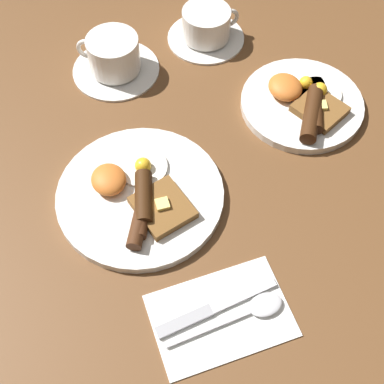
{
  "coord_description": "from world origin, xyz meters",
  "views": [
    {
      "loc": [
        0.46,
        -0.11,
        0.72
      ],
      "look_at": [
        0.04,
        0.07,
        0.03
      ],
      "focal_mm": 50.0,
      "sensor_mm": 36.0,
      "label": 1
    }
  ],
  "objects_px": {
    "breakfast_plate_near": "(140,195)",
    "teacup_far": "(206,27)",
    "breakfast_plate_far": "(304,102)",
    "teacup_near": "(114,58)",
    "knife": "(210,310)",
    "spoon": "(254,309)"
  },
  "relations": [
    {
      "from": "breakfast_plate_near",
      "to": "breakfast_plate_far",
      "type": "bearing_deg",
      "value": 101.35
    },
    {
      "from": "teacup_far",
      "to": "breakfast_plate_far",
      "type": "bearing_deg",
      "value": 19.39
    },
    {
      "from": "breakfast_plate_near",
      "to": "teacup_near",
      "type": "bearing_deg",
      "value": 168.64
    },
    {
      "from": "breakfast_plate_far",
      "to": "spoon",
      "type": "xyz_separation_m",
      "value": [
        0.31,
        -0.26,
        -0.01
      ]
    },
    {
      "from": "breakfast_plate_far",
      "to": "knife",
      "type": "bearing_deg",
      "value": -47.87
    },
    {
      "from": "knife",
      "to": "breakfast_plate_far",
      "type": "bearing_deg",
      "value": 40.62
    },
    {
      "from": "teacup_near",
      "to": "knife",
      "type": "xyz_separation_m",
      "value": [
        0.51,
        -0.03,
        -0.03
      ]
    },
    {
      "from": "teacup_near",
      "to": "teacup_far",
      "type": "xyz_separation_m",
      "value": [
        -0.01,
        0.19,
        -0.0
      ]
    },
    {
      "from": "teacup_near",
      "to": "teacup_far",
      "type": "distance_m",
      "value": 0.19
    },
    {
      "from": "breakfast_plate_near",
      "to": "teacup_far",
      "type": "xyz_separation_m",
      "value": [
        -0.3,
        0.25,
        0.02
      ]
    },
    {
      "from": "teacup_near",
      "to": "spoon",
      "type": "bearing_deg",
      "value": 2.29
    },
    {
      "from": "teacup_far",
      "to": "knife",
      "type": "xyz_separation_m",
      "value": [
        0.52,
        -0.23,
        -0.02
      ]
    },
    {
      "from": "breakfast_plate_near",
      "to": "breakfast_plate_far",
      "type": "height_order",
      "value": "breakfast_plate_far"
    },
    {
      "from": "breakfast_plate_near",
      "to": "teacup_near",
      "type": "distance_m",
      "value": 0.3
    },
    {
      "from": "teacup_near",
      "to": "knife",
      "type": "distance_m",
      "value": 0.51
    },
    {
      "from": "breakfast_plate_far",
      "to": "teacup_far",
      "type": "height_order",
      "value": "teacup_far"
    },
    {
      "from": "breakfast_plate_near",
      "to": "breakfast_plate_far",
      "type": "xyz_separation_m",
      "value": [
        -0.07,
        0.34,
        0.0
      ]
    },
    {
      "from": "breakfast_plate_near",
      "to": "spoon",
      "type": "relative_size",
      "value": 1.52
    },
    {
      "from": "teacup_far",
      "to": "breakfast_plate_near",
      "type": "bearing_deg",
      "value": -39.7
    },
    {
      "from": "breakfast_plate_near",
      "to": "teacup_far",
      "type": "relative_size",
      "value": 1.75
    },
    {
      "from": "breakfast_plate_far",
      "to": "spoon",
      "type": "height_order",
      "value": "breakfast_plate_far"
    },
    {
      "from": "breakfast_plate_near",
      "to": "teacup_near",
      "type": "xyz_separation_m",
      "value": [
        -0.29,
        0.06,
        0.02
      ]
    }
  ]
}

